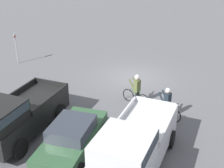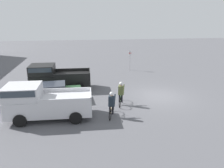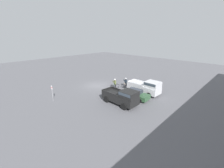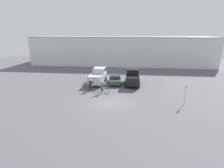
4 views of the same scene
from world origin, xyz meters
The scene contains 7 objects.
ground_plane centered at (0.00, 0.00, 0.00)m, with size 80.00×80.00×0.00m, color #56565B.
pickup_truck_0 centered at (-2.77, 8.66, 1.15)m, with size 2.36×5.30×2.25m.
sedan_0 centered at (0.02, 8.46, 0.70)m, with size 2.22×4.52×1.40m.
pickup_truck_1 centered at (2.83, 8.48, 1.16)m, with size 2.30×5.15×2.23m.
cyclist_0 centered at (-1.23, 3.40, 0.89)m, with size 1.72×0.63×1.77m.
cyclist_1 centered at (-3.10, 4.33, 0.86)m, with size 1.67×0.62×1.73m.
fire_lane_sign centered at (8.72, 0.64, 1.41)m, with size 0.07×0.30×2.34m.
Camera 3 is at (17.03, 20.18, 8.99)m, focal length 24.00 mm.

